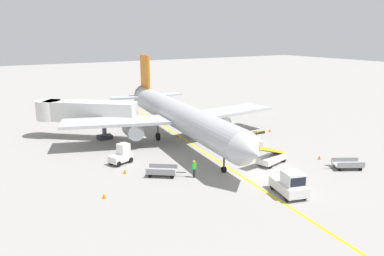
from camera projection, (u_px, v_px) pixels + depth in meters
name	position (u px, v px, depth m)	size (l,w,h in m)	color
ground_plane	(259.00, 174.00, 36.64)	(300.00, 300.00, 0.00)	gray
taxi_line_yellow	(219.00, 162.00, 40.21)	(0.30, 80.00, 0.01)	yellow
airliner	(178.00, 115.00, 47.05)	(28.41, 35.33, 10.10)	#B2B5BA
jet_bridge	(80.00, 111.00, 48.52)	(11.41, 10.10, 4.85)	silver
pushback_tug	(290.00, 184.00, 31.71)	(2.78, 3.97, 2.20)	silver
baggage_tug_near_wing	(122.00, 155.00, 39.54)	(2.71, 2.07, 2.10)	silver
belt_loader_forward_hold	(253.00, 139.00, 45.96)	(2.99, 5.12, 2.59)	silver
belt_loader_aft_hold	(272.00, 157.00, 39.34)	(5.16, 2.52, 2.59)	silver
baggage_cart_loaded	(162.00, 171.00, 36.13)	(3.50, 2.92, 0.94)	#A5A5A8
baggage_cart_empty_trailing	(348.00, 164.00, 38.00)	(3.68, 2.71, 0.94)	#A5A5A8
ground_crew_marshaller	(194.00, 168.00, 35.64)	(0.36, 0.24, 1.70)	#26262D
safety_cone_nose_left	(104.00, 196.00, 31.29)	(0.36, 0.36, 0.44)	orange
safety_cone_nose_right	(178.00, 136.00, 49.26)	(0.36, 0.36, 0.44)	orange
safety_cone_wingtip_left	(270.00, 130.00, 52.36)	(0.36, 0.36, 0.44)	orange
safety_cone_wingtip_right	(125.00, 171.00, 36.78)	(0.36, 0.36, 0.44)	orange
safety_cone_tail_area	(319.00, 157.00, 40.93)	(0.36, 0.36, 0.44)	orange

